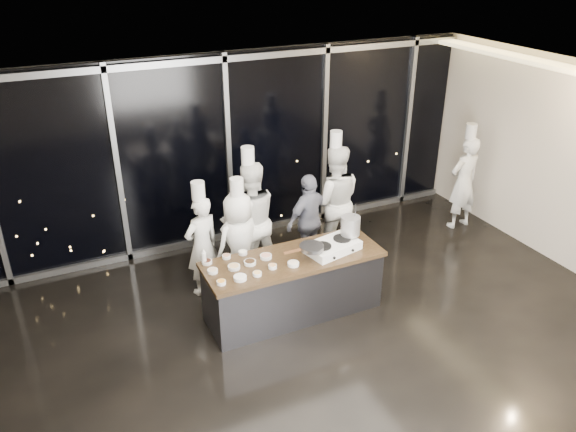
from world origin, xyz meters
name	(u,v)px	position (x,y,z in m)	size (l,w,h in m)	color
ground	(323,350)	(0.00, 0.00, 0.00)	(9.00, 9.00, 0.00)	black
room_shell	(343,187)	(0.18, 0.00, 2.25)	(9.02, 7.02, 3.21)	beige
window_wall	(228,151)	(0.00, 3.43, 1.60)	(8.90, 0.11, 3.20)	black
demo_counter	(293,285)	(0.00, 0.90, 0.45)	(2.46, 0.86, 0.90)	#37363B
stove	(332,246)	(0.56, 0.84, 0.96)	(0.81, 0.59, 0.14)	silver
frying_pan	(311,247)	(0.20, 0.78, 1.07)	(0.59, 0.39, 0.05)	slate
stock_pot	(350,226)	(0.89, 0.92, 1.17)	(0.27, 0.27, 0.27)	#BDBDC0
prep_bowls	(245,266)	(-0.68, 0.93, 0.93)	(1.16, 0.72, 0.05)	silver
squeeze_bottle	(204,257)	(-1.14, 1.24, 1.01)	(0.06, 0.06, 0.23)	silver
chef_far_left	(202,244)	(-0.96, 1.95, 0.79)	(0.65, 0.53, 1.77)	silver
chef_left	(239,242)	(-0.45, 1.79, 0.79)	(0.87, 0.68, 1.79)	silver
chef_center	(250,220)	(-0.15, 2.11, 0.94)	(0.91, 0.71, 2.10)	silver
guest	(309,220)	(0.83, 2.04, 0.77)	(0.97, 0.60, 1.54)	#131836
chef_right	(334,200)	(1.33, 2.17, 0.95)	(1.10, 0.98, 2.12)	silver
chef_side	(464,182)	(3.91, 2.04, 0.87)	(0.65, 0.45, 1.94)	silver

